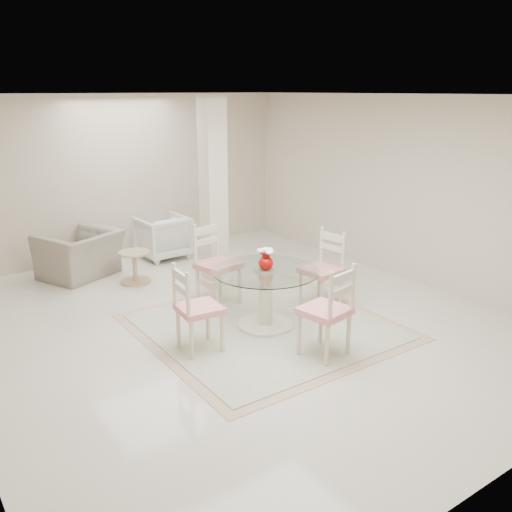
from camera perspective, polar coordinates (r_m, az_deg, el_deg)
ground at (r=6.78m, az=-2.27°, el=-6.88°), size 7.00×7.00×0.00m
room_shell at (r=6.26m, az=-2.47°, el=8.84°), size 6.02×7.02×2.71m
column at (r=7.69m, az=-4.51°, el=6.54°), size 0.30×0.30×2.70m
area_rug at (r=6.62m, az=1.00°, el=-7.41°), size 2.82×2.82×0.02m
dining_table at (r=6.48m, az=1.02°, el=-4.48°), size 1.26×1.26×0.73m
red_vase at (r=6.31m, az=1.05°, el=-0.34°), size 0.21×0.19×0.27m
dining_chair_east at (r=7.08m, az=7.28°, el=-0.78°), size 0.50×0.50×1.13m
dining_chair_north at (r=7.15m, az=-4.44°, el=-0.18°), size 0.57×0.57×1.21m
dining_chair_west at (r=5.84m, az=-6.66°, el=-4.91°), size 0.47×0.47×1.10m
dining_chair_south at (r=5.72m, az=7.86°, el=-5.14°), size 0.54×0.54×1.15m
recliner_taupe at (r=8.67m, az=-18.03°, el=0.16°), size 1.37×1.30×0.70m
armchair_white at (r=9.34m, az=-9.76°, el=2.01°), size 0.79×0.81×0.72m
side_table at (r=8.21m, az=-12.62°, el=-1.27°), size 0.46×0.46×0.48m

